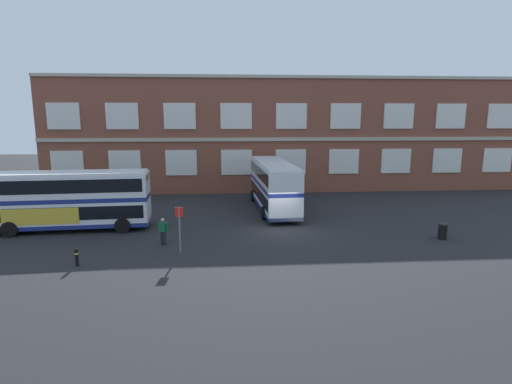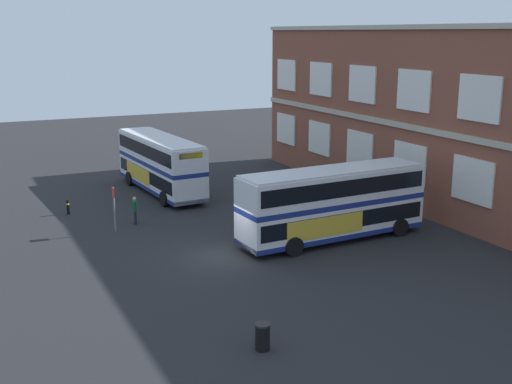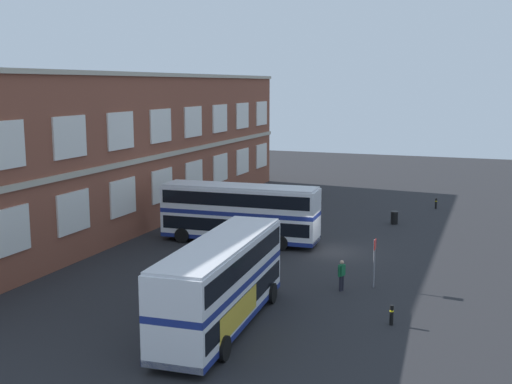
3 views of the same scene
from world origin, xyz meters
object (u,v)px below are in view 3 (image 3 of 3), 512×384
at_px(double_decker_middle, 240,212).
at_px(station_litter_bin, 394,218).
at_px(safety_bollard_east, 436,203).
at_px(waiting_passenger, 342,274).
at_px(bus_stand_flag, 374,258).
at_px(safety_bollard_west, 392,315).
at_px(double_decker_near, 222,282).

bearing_deg(double_decker_middle, station_litter_bin, -43.04).
relative_size(station_litter_bin, safety_bollard_east, 1.08).
relative_size(waiting_passenger, bus_stand_flag, 0.63).
relative_size(double_decker_middle, safety_bollard_west, 11.70).
height_order(waiting_passenger, safety_bollard_east, waiting_passenger).
bearing_deg(waiting_passenger, bus_stand_flag, -51.99).
height_order(double_decker_middle, safety_bollard_east, double_decker_middle).
xyz_separation_m(double_decker_near, safety_bollard_east, (32.50, -6.52, -1.66)).
relative_size(double_decker_near, station_litter_bin, 10.82).
height_order(bus_stand_flag, safety_bollard_east, bus_stand_flag).
relative_size(double_decker_near, bus_stand_flag, 4.13).
distance_m(double_decker_near, bus_stand_flag, 9.90).
distance_m(waiting_passenger, bus_stand_flag, 2.06).
height_order(safety_bollard_west, safety_bollard_east, same).
xyz_separation_m(double_decker_near, station_litter_bin, (24.82, -4.02, -1.63)).
bearing_deg(waiting_passenger, double_decker_middle, 49.19).
relative_size(waiting_passenger, station_litter_bin, 1.65).
bearing_deg(waiting_passenger, station_litter_bin, -0.39).
bearing_deg(bus_stand_flag, safety_bollard_east, -2.61).
bearing_deg(waiting_passenger, safety_bollard_west, -140.60).
bearing_deg(waiting_passenger, double_decker_near, 151.15).
distance_m(waiting_passenger, safety_bollard_west, 5.21).
bearing_deg(bus_stand_flag, waiting_passenger, 128.01).
height_order(station_litter_bin, safety_bollard_west, station_litter_bin).
distance_m(bus_stand_flag, station_litter_bin, 16.65).
distance_m(station_litter_bin, safety_bollard_west, 21.99).
bearing_deg(double_decker_middle, safety_bollard_east, -33.75).
height_order(double_decker_near, double_decker_middle, same).
distance_m(double_decker_middle, safety_bollard_east, 21.18).
height_order(double_decker_middle, bus_stand_flag, double_decker_middle).
xyz_separation_m(double_decker_near, double_decker_middle, (14.94, 5.21, 0.00)).
relative_size(bus_stand_flag, station_litter_bin, 2.62).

